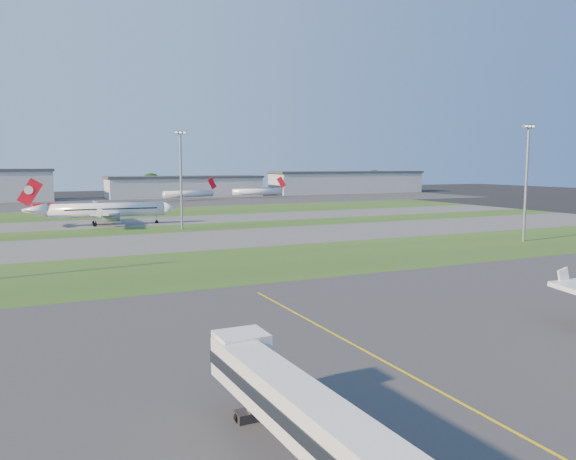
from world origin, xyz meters
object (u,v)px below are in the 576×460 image
airliner_taxiing (106,210)px  light_mast_centre (181,173)px  light_mast_east (527,175)px  jet_bridge (326,433)px  mini_jet_far (258,192)px  mini_jet_near (189,194)px

airliner_taxiing → light_mast_centre: 27.32m
light_mast_centre → light_mast_east: bearing=-41.6°
jet_bridge → light_mast_centre: light_mast_centre is taller
mini_jet_far → airliner_taxiing: bearing=-121.7°
jet_bridge → mini_jet_far: size_ratio=0.94×
light_mast_centre → jet_bridge: bearing=-101.4°
mini_jet_near → light_mast_east: light_mast_east is taller
light_mast_centre → light_mast_east: size_ratio=1.00×
jet_bridge → airliner_taxiing: 142.23m
mini_jet_far → jet_bridge: bearing=-102.8°
jet_bridge → airliner_taxiing: (8.00, 142.00, 0.24)m
jet_bridge → airliner_taxiing: size_ratio=0.69×
airliner_taxiing → light_mast_centre: (16.81, -18.77, 10.56)m
airliner_taxiing → mini_jet_far: bearing=-126.0°
light_mast_centre → light_mast_east: same height
jet_bridge → mini_jet_near: mini_jet_near is taller
mini_jet_far → light_mast_centre: bearing=-111.6°
airliner_taxiing → mini_jet_far: 136.93m
mini_jet_far → light_mast_east: bearing=-84.2°
jet_bridge → light_mast_centre: bearing=78.6°
mini_jet_near → light_mast_centre: (-33.78, -116.82, 11.53)m
jet_bridge → mini_jet_near: 247.10m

